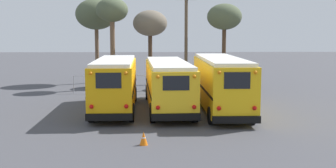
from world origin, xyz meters
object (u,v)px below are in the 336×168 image
(school_bus_0, at_px, (115,83))
(utility_pole, at_px, (186,36))
(bare_tree_0, at_px, (224,18))
(bare_tree_3, at_px, (96,15))
(traffic_cone, at_px, (144,138))
(school_bus_1, at_px, (168,83))
(bare_tree_1, at_px, (112,13))
(school_bus_2, at_px, (221,82))
(bare_tree_2, at_px, (150,24))

(school_bus_0, relative_size, utility_pole, 1.09)
(bare_tree_0, xyz_separation_m, bare_tree_3, (-11.74, 2.63, 0.37))
(bare_tree_3, xyz_separation_m, traffic_cone, (5.06, -22.76, -6.18))
(bare_tree_3, bearing_deg, utility_pole, -26.02)
(school_bus_0, distance_m, utility_pole, 12.14)
(school_bus_1, bearing_deg, bare_tree_0, 65.22)
(bare_tree_3, bearing_deg, school_bus_1, -66.05)
(school_bus_0, height_order, utility_pole, utility_pole)
(bare_tree_1, bearing_deg, school_bus_2, -54.00)
(bare_tree_3, bearing_deg, bare_tree_1, -65.29)
(traffic_cone, bearing_deg, school_bus_2, 60.52)
(school_bus_1, bearing_deg, bare_tree_2, 95.68)
(utility_pole, relative_size, traffic_cone, 14.99)
(school_bus_2, distance_m, bare_tree_2, 14.29)
(bare_tree_3, distance_m, traffic_cone, 24.12)
(school_bus_0, xyz_separation_m, bare_tree_1, (-1.19, 10.50, 4.75))
(bare_tree_0, relative_size, bare_tree_2, 1.08)
(bare_tree_0, bearing_deg, bare_tree_1, -171.12)
(utility_pole, xyz_separation_m, bare_tree_3, (-8.22, 4.02, 1.97))
(school_bus_2, bearing_deg, traffic_cone, -119.48)
(bare_tree_3, height_order, traffic_cone, bare_tree_3)
(school_bus_2, height_order, bare_tree_2, bare_tree_2)
(school_bus_1, xyz_separation_m, school_bus_2, (3.25, -0.44, 0.11))
(school_bus_1, height_order, bare_tree_2, bare_tree_2)
(school_bus_1, height_order, traffic_cone, school_bus_1)
(bare_tree_3, bearing_deg, bare_tree_0, -12.61)
(utility_pole, height_order, bare_tree_3, utility_pole)
(school_bus_0, relative_size, bare_tree_2, 1.39)
(utility_pole, height_order, bare_tree_0, utility_pole)
(school_bus_1, xyz_separation_m, bare_tree_3, (-6.35, 14.30, 4.81))
(bare_tree_1, xyz_separation_m, bare_tree_3, (-1.92, 4.16, -0.01))
(utility_pole, bearing_deg, bare_tree_0, 21.56)
(school_bus_1, xyz_separation_m, bare_tree_2, (-1.25, 12.59, 3.90))
(school_bus_2, bearing_deg, bare_tree_0, 79.98)
(bare_tree_1, height_order, bare_tree_3, bare_tree_3)
(bare_tree_0, xyz_separation_m, bare_tree_2, (-6.64, 0.91, -0.54))
(bare_tree_1, bearing_deg, school_bus_0, -83.55)
(bare_tree_1, bearing_deg, school_bus_1, -66.36)
(bare_tree_1, distance_m, bare_tree_3, 4.58)
(school_bus_0, bearing_deg, bare_tree_0, 54.34)
(bare_tree_0, distance_m, traffic_cone, 21.99)
(traffic_cone, bearing_deg, school_bus_0, 103.61)
(school_bus_2, distance_m, bare_tree_1, 13.90)
(school_bus_0, height_order, bare_tree_1, bare_tree_1)
(school_bus_1, distance_m, bare_tree_2, 13.24)
(bare_tree_2, bearing_deg, traffic_cone, -90.10)
(school_bus_0, distance_m, bare_tree_2, 13.65)
(school_bus_0, bearing_deg, school_bus_1, 6.41)
(utility_pole, relative_size, bare_tree_3, 1.09)
(school_bus_1, bearing_deg, bare_tree_3, 113.95)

